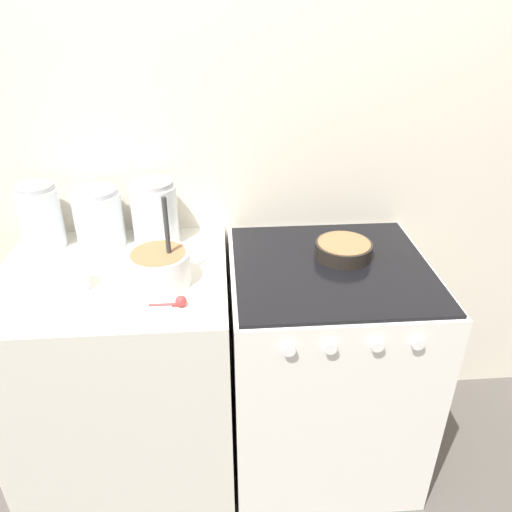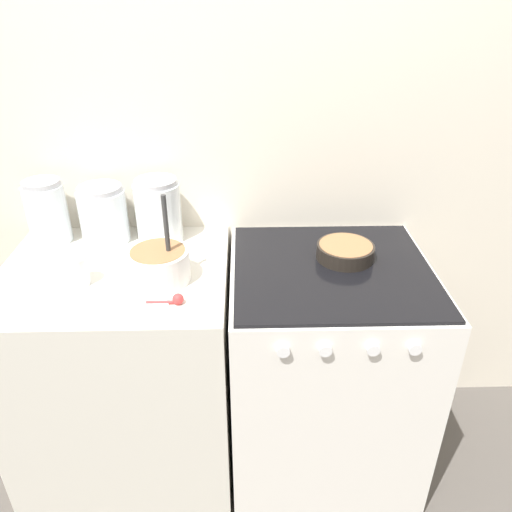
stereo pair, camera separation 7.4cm
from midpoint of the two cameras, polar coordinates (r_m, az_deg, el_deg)
wall_back at (r=1.97m, az=-5.01°, el=10.92°), size 4.59×0.05×2.40m
countertop_cabinet at (r=2.07m, az=-15.49°, el=-12.96°), size 0.80×0.69×0.92m
stove at (r=2.06m, az=6.65°, el=-12.26°), size 0.72×0.70×0.92m
mixing_bowl at (r=1.68m, az=-12.22°, el=-1.08°), size 0.21×0.21×0.31m
baking_pan at (r=1.84m, az=8.85°, el=0.78°), size 0.21×0.21×0.06m
storage_jar_left at (r=2.04m, az=-24.25°, el=3.74°), size 0.15×0.15×0.25m
storage_jar_middle at (r=1.98m, az=-18.50°, el=3.81°), size 0.18×0.18×0.22m
storage_jar_right at (r=1.93m, az=-12.53°, el=4.41°), size 0.17×0.17×0.25m
tin_can at (r=1.73m, az=-21.18°, el=-2.09°), size 0.08×0.08×0.10m
recipe_page at (r=1.65m, az=-14.65°, el=-4.62°), size 0.25×0.32×0.01m
measuring_spoon at (r=1.58m, az=-10.33°, el=-5.20°), size 0.12×0.04×0.04m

